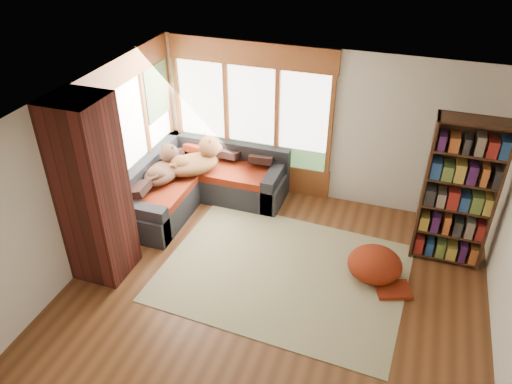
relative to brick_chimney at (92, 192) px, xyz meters
The scene contains 16 objects.
floor 2.75m from the brick_chimney, ahead, with size 5.50×5.50×0.00m, color #522D16.
ceiling 2.75m from the brick_chimney, ahead, with size 5.50×5.50×0.00m, color white.
wall_back 3.73m from the brick_chimney, 49.90° to the left, with size 5.50×0.04×2.60m, color silver.
wall_front 3.22m from the brick_chimney, 41.86° to the right, with size 5.50×0.04×2.60m, color silver.
wall_left 0.49m from the brick_chimney, 135.00° to the left, with size 0.04×5.00×2.60m, color silver.
windows_back 3.07m from the brick_chimney, 66.95° to the left, with size 2.82×0.10×1.90m.
windows_left 1.58m from the brick_chimney, 101.66° to the left, with size 0.10×2.62×1.90m.
roller_blind 2.44m from the brick_chimney, 96.95° to the left, with size 0.03×0.72×0.90m, color #628554.
brick_chimney is the anchor object (origin of this frame).
sectional_sofa 2.32m from the brick_chimney, 77.71° to the left, with size 2.20×2.20×0.80m.
area_rug 2.83m from the brick_chimney, 16.34° to the left, with size 3.34×2.56×0.01m, color beige.
bookshelf 4.88m from the brick_chimney, 21.39° to the left, with size 0.95×0.32×2.22m.
pouf 3.93m from the brick_chimney, 16.30° to the left, with size 0.75×0.75×0.41m, color maroon.
dog_tan 2.17m from the brick_chimney, 76.02° to the left, with size 1.02×1.03×0.51m.
dog_brindle 1.77m from the brick_chimney, 86.95° to the left, with size 0.50×0.82×0.44m.
throw_pillows 2.32m from the brick_chimney, 77.57° to the left, with size 1.98×1.68×0.45m.
Camera 1 is at (1.36, -4.82, 4.79)m, focal length 35.00 mm.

